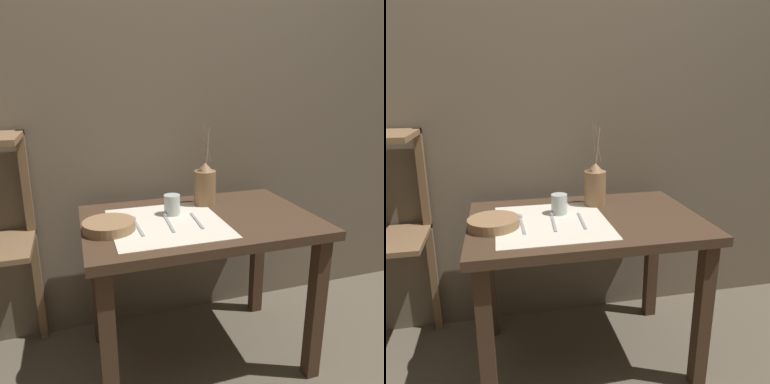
{
  "view_description": "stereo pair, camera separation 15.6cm",
  "coord_description": "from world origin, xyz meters",
  "views": [
    {
      "loc": [
        -0.51,
        -1.47,
        1.28
      ],
      "look_at": [
        -0.04,
        0.0,
        0.84
      ],
      "focal_mm": 35.0,
      "sensor_mm": 36.0,
      "label": 1
    },
    {
      "loc": [
        -0.36,
        -1.51,
        1.28
      ],
      "look_at": [
        -0.04,
        0.0,
        0.84
      ],
      "focal_mm": 35.0,
      "sensor_mm": 36.0,
      "label": 2
    }
  ],
  "objects": [
    {
      "name": "spoon_outer",
      "position": [
        -0.15,
        0.01,
        0.73
      ],
      "size": [
        0.03,
        0.21,
        0.02
      ],
      "color": "#939399",
      "rests_on": "wooden_table"
    },
    {
      "name": "glass_tumbler_near",
      "position": [
        -0.11,
        0.07,
        0.77
      ],
      "size": [
        0.07,
        0.07,
        0.09
      ],
      "color": "#B7C1BC",
      "rests_on": "wooden_table"
    },
    {
      "name": "spoon_inner",
      "position": [
        -0.28,
        0.01,
        0.73
      ],
      "size": [
        0.02,
        0.21,
        0.02
      ],
      "color": "#939399",
      "rests_on": "wooden_table"
    },
    {
      "name": "pitcher_with_flowers",
      "position": [
        0.08,
        0.17,
        0.82
      ],
      "size": [
        0.1,
        0.1,
        0.4
      ],
      "color": "olive",
      "rests_on": "wooden_table"
    },
    {
      "name": "linen_cloth",
      "position": [
        -0.15,
        -0.03,
        0.72
      ],
      "size": [
        0.47,
        0.49,
        0.0
      ],
      "color": "beige",
      "rests_on": "wooden_table"
    },
    {
      "name": "fork_outer",
      "position": [
        -0.03,
        -0.05,
        0.72
      ],
      "size": [
        0.02,
        0.2,
        0.0
      ],
      "color": "#939399",
      "rests_on": "wooden_table"
    },
    {
      "name": "stone_wall_back",
      "position": [
        0.0,
        0.44,
        1.2
      ],
      "size": [
        7.0,
        0.06,
        2.4
      ],
      "color": "#6B5E4C",
      "rests_on": "ground_plane"
    },
    {
      "name": "ground_plane",
      "position": [
        0.0,
        0.0,
        0.0
      ],
      "size": [
        12.0,
        12.0,
        0.0
      ],
      "primitive_type": "plane",
      "color": "brown"
    },
    {
      "name": "wooden_table",
      "position": [
        0.0,
        0.0,
        0.6
      ],
      "size": [
        1.01,
        0.67,
        0.72
      ],
      "color": "#422D1E",
      "rests_on": "ground_plane"
    },
    {
      "name": "wooden_bowl",
      "position": [
        -0.4,
        -0.04,
        0.74
      ],
      "size": [
        0.21,
        0.21,
        0.04
      ],
      "color": "#8E6B47",
      "rests_on": "wooden_table"
    }
  ]
}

